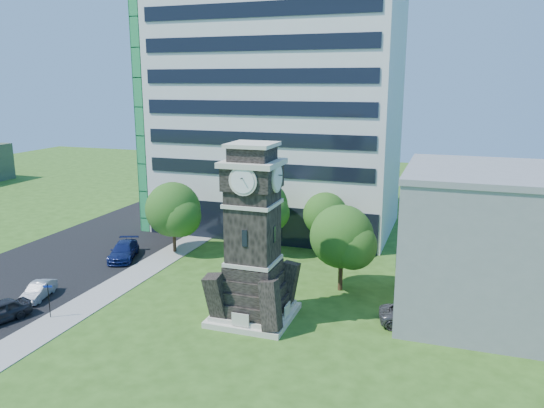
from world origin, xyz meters
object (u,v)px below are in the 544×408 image
at_px(clock_tower, 253,245).
at_px(car_east_lot, 417,316).
at_px(car_street_mid, 39,291).
at_px(street_sign, 49,297).
at_px(park_bench, 244,308).
at_px(car_street_north, 124,251).

relative_size(clock_tower, car_east_lot, 2.42).
xyz_separation_m(car_street_mid, street_sign, (3.29, -2.54, 0.95)).
xyz_separation_m(clock_tower, park_bench, (-0.77, 0.11, -4.75)).
distance_m(clock_tower, park_bench, 4.81).
bearing_deg(street_sign, car_street_mid, 118.43).
distance_m(clock_tower, street_sign, 14.66).
distance_m(car_street_mid, car_east_lot, 27.91).
distance_m(car_street_mid, car_street_north, 10.06).
height_order(car_street_mid, street_sign, street_sign).
bearing_deg(car_east_lot, clock_tower, 91.93).
bearing_deg(car_street_mid, clock_tower, -7.48).
relative_size(car_street_mid, street_sign, 1.47).
bearing_deg(park_bench, car_street_mid, -151.22).
distance_m(clock_tower, car_street_north, 18.36).
bearing_deg(car_east_lot, car_street_mid, 88.91).
bearing_deg(clock_tower, car_east_lot, 12.38).
xyz_separation_m(car_east_lot, street_sign, (-24.25, -7.08, 0.86)).
distance_m(car_street_north, car_east_lot, 27.38).
height_order(car_street_north, car_east_lot, car_street_north).
relative_size(clock_tower, park_bench, 6.31).
xyz_separation_m(car_street_mid, car_east_lot, (27.54, 4.54, 0.10)).
bearing_deg(car_street_north, car_street_mid, -115.21).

